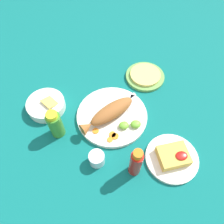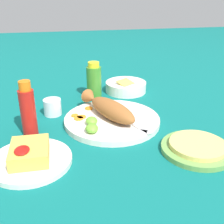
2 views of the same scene
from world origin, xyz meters
name	(u,v)px [view 1 (image 1 of 2)]	position (x,y,z in m)	size (l,w,h in m)	color
ground_plane	(112,117)	(0.00, 0.00, 0.00)	(4.00, 4.00, 0.00)	#0C605B
main_plate	(112,116)	(0.00, 0.00, 0.01)	(0.31, 0.31, 0.02)	white
fried_fish	(109,113)	(-0.01, -0.01, 0.05)	(0.26, 0.16, 0.06)	#935628
fork_near	(122,102)	(0.06, 0.05, 0.02)	(0.17, 0.09, 0.00)	silver
fork_far	(129,109)	(0.08, 0.01, 0.02)	(0.10, 0.17, 0.00)	silver
carrot_slice_near	(96,131)	(-0.08, -0.06, 0.02)	(0.03, 0.03, 0.00)	orange
carrot_slice_mid	(113,134)	(-0.02, -0.10, 0.02)	(0.03, 0.03, 0.00)	orange
carrot_slice_far	(115,136)	(-0.01, -0.11, 0.02)	(0.03, 0.03, 0.00)	orange
carrot_slice_extra	(110,140)	(-0.04, -0.12, 0.02)	(0.02, 0.02, 0.00)	orange
lime_wedge_main	(124,125)	(0.03, -0.07, 0.03)	(0.04, 0.04, 0.02)	#6BB233
lime_wedge_side	(136,124)	(0.08, -0.08, 0.03)	(0.04, 0.04, 0.02)	#6BB233
hot_sauce_bottle_red	(136,163)	(0.03, -0.25, 0.08)	(0.04, 0.04, 0.17)	#B21914
hot_sauce_bottle_green	(55,124)	(-0.23, -0.03, 0.07)	(0.06, 0.06, 0.14)	#3D8428
salt_cup	(97,159)	(-0.10, -0.19, 0.02)	(0.06, 0.06, 0.05)	silver
side_plate_fries	(172,158)	(0.18, -0.24, 0.01)	(0.20, 0.20, 0.01)	white
fries_pile	(173,156)	(0.18, -0.24, 0.03)	(0.11, 0.09, 0.04)	gold
guacamole_bowl	(46,105)	(-0.27, 0.11, 0.02)	(0.17, 0.17, 0.05)	white
tortilla_plate	(145,77)	(0.21, 0.19, 0.01)	(0.19, 0.19, 0.01)	#6B9E4C
tortilla_stack	(145,75)	(0.21, 0.19, 0.02)	(0.15, 0.15, 0.01)	#E0C666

